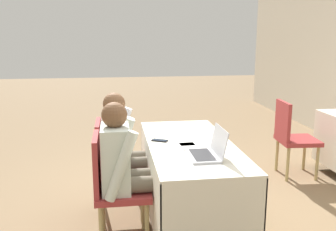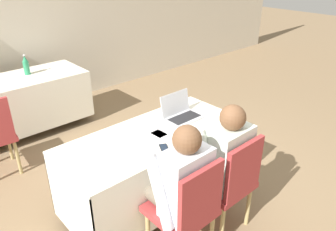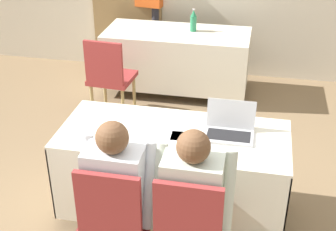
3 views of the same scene
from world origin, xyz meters
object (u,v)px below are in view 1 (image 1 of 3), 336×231
at_px(chair_near_left, 113,164).
at_px(chair_near_right, 113,184).
at_px(laptop, 207,151).
at_px(cell_phone, 160,140).
at_px(person_white_shirt, 126,165).
at_px(chair_far_spare, 292,135).
at_px(person_checkered_shirt, 124,147).

xyz_separation_m(chair_near_left, chair_near_right, (0.48, 0.00, 0.00)).
relative_size(laptop, chair_near_right, 0.38).
bearing_deg(cell_phone, laptop, 60.02).
height_order(laptop, cell_phone, laptop).
xyz_separation_m(cell_phone, person_white_shirt, (0.33, -0.31, -0.09)).
bearing_deg(person_white_shirt, chair_far_spare, -58.99).
relative_size(cell_phone, chair_far_spare, 0.17).
xyz_separation_m(cell_phone, chair_far_spare, (-0.87, 1.69, -0.25)).
height_order(chair_near_left, person_checkered_shirt, person_checkered_shirt).
bearing_deg(chair_far_spare, chair_near_right, 123.92).
bearing_deg(chair_near_right, person_white_shirt, -90.00).
height_order(laptop, chair_far_spare, laptop).
xyz_separation_m(chair_near_right, chair_far_spare, (-1.21, 2.11, 0.00)).
relative_size(cell_phone, chair_near_right, 0.17).
distance_m(laptop, person_white_shirt, 0.66).
distance_m(chair_near_left, person_checkered_shirt, 0.19).
xyz_separation_m(chair_near_left, chair_far_spare, (-0.73, 2.11, 0.00)).
bearing_deg(cell_phone, person_white_shirt, -15.53).
relative_size(cell_phone, person_white_shirt, 0.13).
bearing_deg(person_checkered_shirt, chair_far_spare, -70.09).
bearing_deg(laptop, person_checkered_shirt, -135.71).
distance_m(cell_phone, chair_far_spare, 1.92).
height_order(chair_near_left, chair_far_spare, same).
distance_m(chair_far_spare, person_checkered_shirt, 2.14).
bearing_deg(chair_near_left, cell_phone, -109.38).
height_order(cell_phone, person_white_shirt, person_white_shirt).
bearing_deg(person_checkered_shirt, chair_near_right, 167.80).
xyz_separation_m(laptop, cell_phone, (-0.49, -0.31, -0.04)).
distance_m(laptop, chair_near_right, 0.80).
relative_size(chair_near_left, chair_far_spare, 1.00).
bearing_deg(laptop, chair_near_right, -102.30).
distance_m(laptop, chair_far_spare, 1.97).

